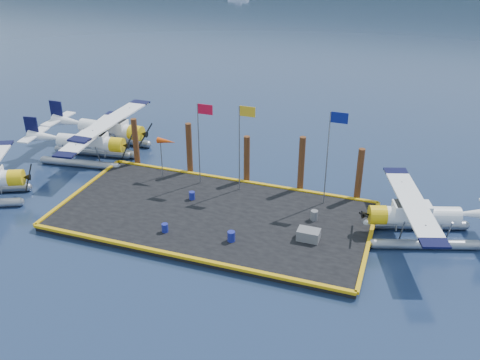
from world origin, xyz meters
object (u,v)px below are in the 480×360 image
object	(u,v)px
seaplane_d	(417,218)
crate	(309,235)
drum_1	(231,236)
drum_3	(165,228)
piling_1	(189,150)
seaplane_c	(109,131)
flagpole_blue	(331,145)
drum_4	(314,215)
seaplane_b	(89,144)
piling_0	(136,143)
piling_3	(301,166)
flagpole_yellow	(242,136)
flagpole_red	(201,132)
piling_2	(247,161)
drum_0	(192,196)
piling_4	(359,176)
windsock	(166,142)

from	to	relation	value
seaplane_d	crate	xyz separation A→B (m)	(-5.97, -2.86, -0.74)
drum_1	drum_3	xyz separation A→B (m)	(-4.18, -0.39, -0.04)
drum_3	piling_1	distance (m)	8.72
seaplane_c	flagpole_blue	world-z (taller)	flagpole_blue
drum_4	seaplane_b	bearing A→B (deg)	169.13
piling_0	piling_3	size ratio (longest dim) A/B	0.93
drum_4	flagpole_yellow	world-z (taller)	flagpole_yellow
seaplane_c	flagpole_red	xyz separation A→B (m)	(10.12, -4.10, 2.83)
flagpole_red	piling_0	world-z (taller)	flagpole_red
drum_3	seaplane_c	bearing A→B (deg)	133.95
piling_2	drum_0	bearing A→B (deg)	-122.48
piling_0	piling_4	distance (m)	17.00
piling_0	flagpole_blue	bearing A→B (deg)	-6.01
flagpole_yellow	windsock	world-z (taller)	flagpole_yellow
flagpole_blue	piling_3	size ratio (longest dim) A/B	1.51
drum_3	piling_2	xyz separation A→B (m)	(2.46, 8.35, 1.22)
flagpole_yellow	piling_4	world-z (taller)	flagpole_yellow
piling_4	drum_4	bearing A→B (deg)	-118.50
drum_4	piling_0	distance (m)	15.42
seaplane_b	drum_4	world-z (taller)	seaplane_b
drum_3	drum_1	bearing A→B (deg)	5.27
drum_1	seaplane_b	bearing A→B (deg)	152.61
drum_0	windsock	distance (m)	4.60
seaplane_d	piling_2	distance (m)	12.48
seaplane_b	flagpole_red	xyz separation A→B (m)	(10.25, -1.28, 2.91)
flagpole_red	piling_1	distance (m)	3.28
crate	windsock	bearing A→B (deg)	157.90
seaplane_b	drum_3	bearing A→B (deg)	45.55
flagpole_red	piling_2	xyz separation A→B (m)	(2.79, 1.60, -2.50)
drum_4	piling_0	size ratio (longest dim) A/B	0.16
windsock	piling_3	world-z (taller)	piling_3
crate	piling_3	xyz separation A→B (m)	(-2.02, 6.29, 1.42)
drum_0	piling_2	world-z (taller)	piling_2
drum_1	piling_0	size ratio (longest dim) A/B	0.16
drum_0	windsock	bearing A→B (deg)	140.59
seaplane_d	flagpole_blue	bearing A→B (deg)	54.52
crate	seaplane_d	bearing A→B (deg)	25.57
seaplane_b	seaplane_d	distance (m)	25.22
piling_1	piling_3	distance (m)	8.50
seaplane_c	piling_2	distance (m)	13.16
seaplane_c	piling_3	world-z (taller)	piling_3
piling_1	windsock	bearing A→B (deg)	-122.66
drum_0	drum_3	size ratio (longest dim) A/B	1.00
seaplane_d	drum_4	xyz separation A→B (m)	(-6.14, -0.52, -0.75)
drum_0	piling_0	size ratio (longest dim) A/B	0.14
drum_0	piling_1	world-z (taller)	piling_1
drum_1	drum_4	size ratio (longest dim) A/B	0.99
piling_2	piling_3	world-z (taller)	piling_3
crate	piling_1	world-z (taller)	piling_1
flagpole_blue	flagpole_yellow	bearing A→B (deg)	180.00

